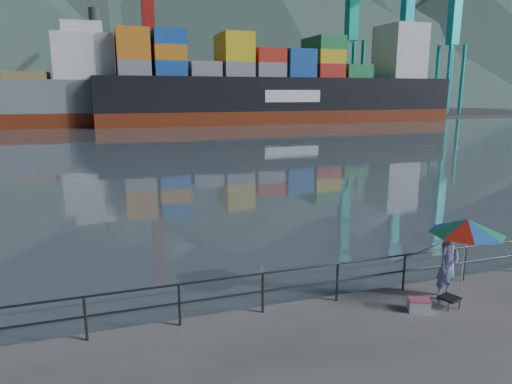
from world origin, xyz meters
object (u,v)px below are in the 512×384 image
at_px(fisherman, 448,264).
at_px(container_ship, 290,88).
at_px(cooler_bag, 419,306).
at_px(beach_umbrella, 467,227).

distance_m(fisherman, container_ship, 73.37).
relative_size(cooler_bag, container_ship, 0.01).
xyz_separation_m(fisherman, cooler_bag, (-1.12, -0.40, -0.78)).
bearing_deg(beach_umbrella, cooler_bag, -178.11).
xyz_separation_m(beach_umbrella, cooler_bag, (-1.26, -0.04, -1.87)).
height_order(beach_umbrella, container_ship, container_ship).
height_order(fisherman, cooler_bag, fisherman).
bearing_deg(fisherman, cooler_bag, -175.93).
bearing_deg(cooler_bag, container_ship, 94.69).
bearing_deg(cooler_bag, fisherman, 44.57).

